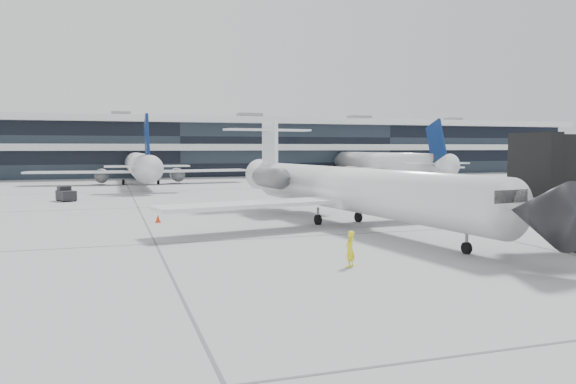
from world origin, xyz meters
name	(u,v)px	position (x,y,z in m)	size (l,w,h in m)	color
ground	(320,236)	(0.00, 0.00, 0.00)	(220.00, 220.00, 0.00)	gray
terminal	(174,150)	(0.00, 82.00, 5.00)	(170.00, 22.00, 10.00)	black
bg_jet_center	(140,184)	(-8.00, 55.00, 0.00)	(32.00, 40.00, 9.60)	white
bg_jet_right	(379,179)	(32.00, 55.00, 0.00)	(32.00, 40.00, 9.60)	white
regional_jet	(348,188)	(3.43, 3.58, 2.66)	(27.05, 33.76, 7.80)	white
ramp_worker	(350,249)	(-1.99, -9.00, 0.84)	(0.61, 0.40, 1.67)	#FFF41A
traffic_cone	(158,219)	(-9.11, 9.29, 0.29)	(0.44, 0.44, 0.60)	red
far_tug	(66,194)	(-16.71, 29.05, 0.67)	(2.19, 2.71, 1.50)	black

